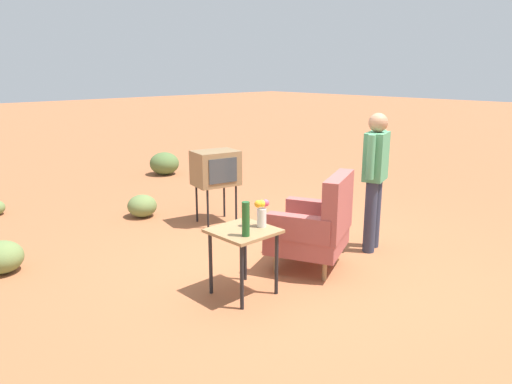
{
  "coord_description": "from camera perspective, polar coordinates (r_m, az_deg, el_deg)",
  "views": [
    {
      "loc": [
        3.89,
        3.29,
        2.13
      ],
      "look_at": [
        -0.08,
        -0.87,
        0.65
      ],
      "focal_mm": 33.81,
      "sensor_mm": 36.0,
      "label": 1
    }
  ],
  "objects": [
    {
      "name": "soda_can_blue",
      "position": [
        4.63,
        -1.16,
        -3.33
      ],
      "size": [
        0.07,
        0.07,
        0.12
      ],
      "primitive_type": "cylinder",
      "color": "blue",
      "rests_on": "side_table"
    },
    {
      "name": "shrub_lone",
      "position": [
        7.29,
        -13.32,
        -1.61
      ],
      "size": [
        0.43,
        0.43,
        0.33
      ],
      "primitive_type": "ellipsoid",
      "color": "olive",
      "rests_on": "ground"
    },
    {
      "name": "shrub_far",
      "position": [
        10.12,
        -10.78,
        3.34
      ],
      "size": [
        0.6,
        0.6,
        0.46
      ],
      "primitive_type": "ellipsoid",
      "color": "#516B38",
      "rests_on": "ground"
    },
    {
      "name": "flower_vase",
      "position": [
        4.58,
        0.69,
        -2.36
      ],
      "size": [
        0.15,
        0.1,
        0.27
      ],
      "color": "silver",
      "rests_on": "side_table"
    },
    {
      "name": "bottle_wine_green",
      "position": [
        4.33,
        -1.22,
        -3.21
      ],
      "size": [
        0.07,
        0.07,
        0.32
      ],
      "primitive_type": "cylinder",
      "color": "#1E5623",
      "rests_on": "side_table"
    },
    {
      "name": "person_standing",
      "position": [
        5.8,
        13.9,
        2.14
      ],
      "size": [
        0.55,
        0.32,
        1.64
      ],
      "color": "#2D3347",
      "rests_on": "ground"
    },
    {
      "name": "ground_plane",
      "position": [
        5.52,
        5.71,
        -8.34
      ],
      "size": [
        60.0,
        60.0,
        0.0
      ],
      "primitive_type": "plane",
      "color": "#A05B38"
    },
    {
      "name": "side_table",
      "position": [
        4.58,
        -1.51,
        -5.62
      ],
      "size": [
        0.56,
        0.56,
        0.66
      ],
      "color": "black",
      "rests_on": "ground"
    },
    {
      "name": "tv_on_stand",
      "position": [
        6.7,
        -4.79,
        2.78
      ],
      "size": [
        0.68,
        0.56,
        1.03
      ],
      "color": "black",
      "rests_on": "ground"
    },
    {
      "name": "armchair",
      "position": [
        5.22,
        7.23,
        -3.9
      ],
      "size": [
        1.01,
        1.02,
        1.06
      ],
      "color": "#937047",
      "rests_on": "ground"
    },
    {
      "name": "shrub_mid",
      "position": [
        5.86,
        -27.9,
        -6.82
      ],
      "size": [
        0.45,
        0.45,
        0.35
      ],
      "primitive_type": "ellipsoid",
      "color": "olive",
      "rests_on": "ground"
    }
  ]
}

